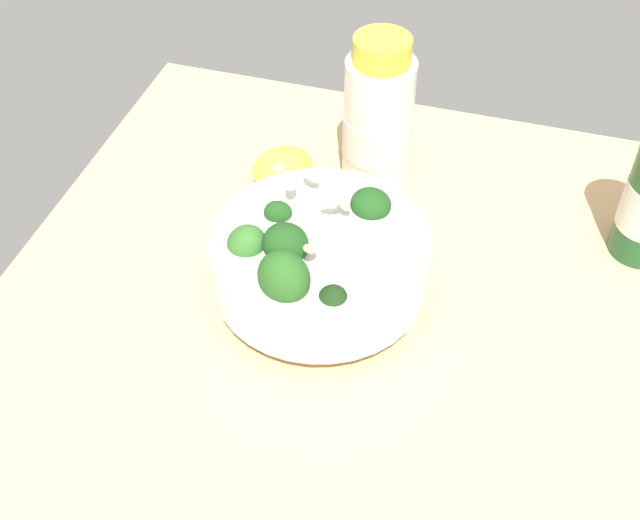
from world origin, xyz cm
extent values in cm
cube|color=tan|center=(0.00, 0.00, -2.41)|extent=(62.43, 62.43, 4.81)
cylinder|color=white|center=(-3.81, 1.35, 0.81)|extent=(9.93, 9.93, 1.61)
cylinder|color=white|center=(-3.81, 1.35, 4.03)|extent=(18.05, 18.05, 4.83)
cylinder|color=silver|center=(-3.81, 1.35, 6.05)|extent=(15.31, 15.31, 0.80)
cylinder|color=#3C7A32|center=(-5.02, -4.23, 5.28)|extent=(1.64, 1.57, 1.50)
ellipsoid|color=#23511C|center=(-5.02, -4.23, 7.20)|extent=(6.68, 6.52, 5.32)
cylinder|color=#3C7A32|center=(-5.76, -4.09, 5.14)|extent=(0.95, 0.97, 0.94)
ellipsoid|color=#386B2B|center=(-5.76, -4.09, 6.32)|extent=(3.68, 3.59, 2.53)
cylinder|color=#3C7A32|center=(-6.65, 0.29, 4.90)|extent=(1.20, 1.31, 1.57)
ellipsoid|color=black|center=(-6.65, 0.29, 6.35)|extent=(3.29, 3.49, 2.21)
cylinder|color=#3C7A32|center=(-1.15, -4.37, 4.86)|extent=(1.08, 0.99, 1.14)
ellipsoid|color=black|center=(-1.15, -4.37, 6.08)|extent=(3.65, 3.49, 2.82)
cylinder|color=#589D47|center=(-0.81, 6.16, 5.08)|extent=(1.67, 1.49, 1.73)
ellipsoid|color=#194216|center=(-0.81, 6.16, 6.81)|extent=(4.15, 4.11, 2.93)
cylinder|color=#2F662B|center=(-6.08, -0.57, 5.31)|extent=(1.91, 1.95, 1.59)
ellipsoid|color=#194216|center=(-6.08, -0.57, 7.06)|extent=(5.74, 5.31, 4.23)
cylinder|color=#589D47|center=(-7.98, 3.13, 5.36)|extent=(1.13, 0.98, 1.38)
ellipsoid|color=#194216|center=(-7.98, 3.13, 6.66)|extent=(2.80, 2.90, 2.60)
cylinder|color=#4A8F3C|center=(-9.29, -0.91, 5.14)|extent=(1.73, 1.64, 1.47)
ellipsoid|color=#2D6023|center=(-9.29, -0.91, 6.57)|extent=(4.03, 3.89, 4.11)
ellipsoid|color=#DBBC84|center=(-6.24, 7.00, 8.03)|extent=(2.08, 1.76, 0.95)
ellipsoid|color=#DBBC84|center=(-2.77, 4.62, 7.58)|extent=(2.02, 2.00, 0.62)
ellipsoid|color=#DBBC84|center=(-3.65, -1.85, 8.37)|extent=(1.33, 2.00, 1.36)
ellipsoid|color=#DBBC84|center=(-3.63, 3.85, 8.07)|extent=(1.82, 1.15, 0.96)
ellipsoid|color=#DBBC84|center=(-7.40, 4.94, 8.39)|extent=(1.34, 1.97, 0.59)
ellipsoid|color=yellow|center=(-11.29, 13.94, 2.12)|extent=(7.56, 7.47, 4.24)
cylinder|color=beige|center=(-3.05, 17.94, 6.49)|extent=(6.51, 6.51, 12.97)
cylinder|color=gold|center=(-3.05, 17.94, 14.16)|extent=(5.23, 5.23, 2.37)
cylinder|color=silver|center=(-3.05, 17.94, 5.28)|extent=(6.65, 6.65, 4.10)
camera|label=1|loc=(10.03, -45.44, 53.17)|focal=47.07mm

